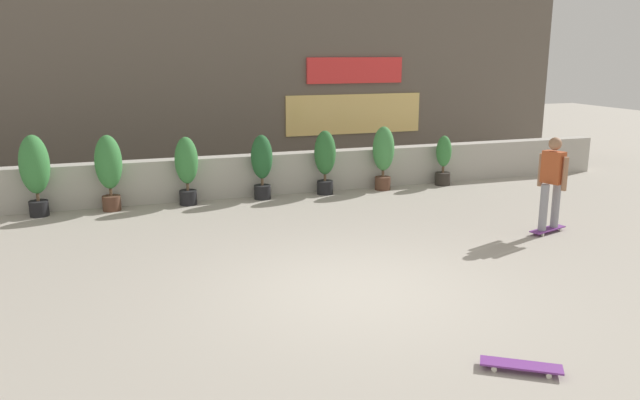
{
  "coord_description": "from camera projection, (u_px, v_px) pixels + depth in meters",
  "views": [
    {
      "loc": [
        -3.02,
        -7.32,
        3.15
      ],
      "look_at": [
        0.0,
        1.5,
        0.9
      ],
      "focal_mm": 35.02,
      "sensor_mm": 36.0,
      "label": 1
    }
  ],
  "objects": [
    {
      "name": "skater_foreground",
      "position": [
        552.0,
        181.0,
        10.8
      ],
      "size": [
        0.82,
        0.54,
        1.7
      ],
      "color": "#72338C",
      "rests_on": "ground"
    },
    {
      "name": "skateboard_near_camera",
      "position": [
        521.0,
        365.0,
        6.26
      ],
      "size": [
        0.78,
        0.61,
        0.08
      ],
      "color": "#72338C",
      "rests_on": "ground"
    },
    {
      "name": "potted_plant_2",
      "position": [
        187.0,
        166.0,
        12.85
      ],
      "size": [
        0.47,
        0.47,
        1.42
      ],
      "color": "black",
      "rests_on": "ground"
    },
    {
      "name": "potted_plant_6",
      "position": [
        443.0,
        159.0,
        14.79
      ],
      "size": [
        0.36,
        0.36,
        1.18
      ],
      "color": "#2D2823",
      "rests_on": "ground"
    },
    {
      "name": "ground_plane",
      "position": [
        356.0,
        289.0,
        8.42
      ],
      "size": [
        48.0,
        48.0,
        0.0
      ],
      "primitive_type": "plane",
      "color": "#A8A093"
    },
    {
      "name": "potted_plant_5",
      "position": [
        383.0,
        153.0,
        14.24
      ],
      "size": [
        0.49,
        0.49,
        1.46
      ],
      "color": "brown",
      "rests_on": "ground"
    },
    {
      "name": "potted_plant_3",
      "position": [
        262.0,
        163.0,
        13.35
      ],
      "size": [
        0.46,
        0.46,
        1.39
      ],
      "color": "black",
      "rests_on": "ground"
    },
    {
      "name": "building_backdrop",
      "position": [
        219.0,
        46.0,
        16.85
      ],
      "size": [
        20.0,
        2.08,
        6.5
      ],
      "color": "#60564C",
      "rests_on": "ground"
    },
    {
      "name": "potted_plant_0",
      "position": [
        35.0,
        169.0,
        11.92
      ],
      "size": [
        0.56,
        0.56,
        1.59
      ],
      "color": "black",
      "rests_on": "ground"
    },
    {
      "name": "potted_plant_4",
      "position": [
        325.0,
        158.0,
        13.8
      ],
      "size": [
        0.48,
        0.48,
        1.43
      ],
      "color": "black",
      "rests_on": "ground"
    },
    {
      "name": "planter_wall",
      "position": [
        254.0,
        175.0,
        13.83
      ],
      "size": [
        18.0,
        0.4,
        0.9
      ],
      "primitive_type": "cube",
      "color": "#B2ADA3",
      "rests_on": "ground"
    },
    {
      "name": "potted_plant_1",
      "position": [
        109.0,
        167.0,
        12.35
      ],
      "size": [
        0.53,
        0.53,
        1.53
      ],
      "color": "brown",
      "rests_on": "ground"
    }
  ]
}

